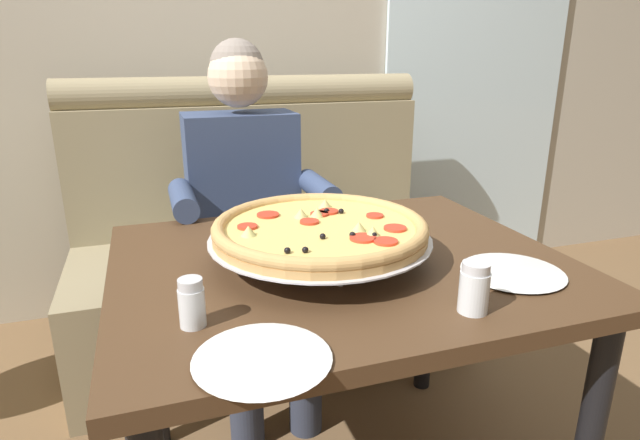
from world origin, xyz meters
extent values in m
cube|color=#BCB29E|center=(0.00, 1.49, 1.40)|extent=(6.00, 0.12, 2.80)
cube|color=white|center=(1.32, 1.41, 1.40)|extent=(1.10, 0.02, 2.80)
cube|color=#998966|center=(0.00, 0.79, 0.23)|extent=(1.55, 0.60, 0.46)
cube|color=#998966|center=(0.00, 1.18, 0.69)|extent=(1.55, 0.18, 0.65)
cylinder|color=#998966|center=(0.00, 1.18, 1.06)|extent=(1.55, 0.14, 0.14)
cube|color=#4C331E|center=(0.00, 0.00, 0.72)|extent=(1.11, 0.90, 0.04)
cylinder|color=black|center=(-0.48, 0.38, 0.35)|extent=(0.06, 0.06, 0.70)
cylinder|color=black|center=(0.48, 0.38, 0.35)|extent=(0.06, 0.06, 0.70)
cube|color=#2D3342|center=(-0.11, 0.54, 0.54)|extent=(0.34, 0.40, 0.15)
cylinder|color=#2D3342|center=(-0.21, 0.29, 0.23)|extent=(0.11, 0.11, 0.46)
cylinder|color=#2D3342|center=(-0.01, 0.29, 0.23)|extent=(0.11, 0.11, 0.46)
cube|color=#38476B|center=(-0.11, 0.76, 0.74)|extent=(0.40, 0.22, 0.56)
cylinder|color=#38476B|center=(-0.34, 0.54, 0.78)|extent=(0.08, 0.28, 0.08)
cylinder|color=#38476B|center=(0.12, 0.54, 0.78)|extent=(0.08, 0.28, 0.08)
sphere|color=beige|center=(-0.11, 0.74, 1.15)|extent=(0.21, 0.21, 0.21)
sphere|color=gray|center=(-0.11, 0.75, 1.18)|extent=(0.19, 0.19, 0.19)
cylinder|color=silver|center=(-0.06, -0.14, 0.77)|extent=(0.01, 0.01, 0.06)
cylinder|color=silver|center=(-0.18, 0.07, 0.77)|extent=(0.01, 0.01, 0.06)
cylinder|color=silver|center=(0.07, 0.07, 0.77)|extent=(0.01, 0.01, 0.06)
torus|color=silver|center=(-0.06, 0.00, 0.79)|extent=(0.30, 0.30, 0.01)
cylinder|color=silver|center=(-0.06, 0.00, 0.80)|extent=(0.54, 0.54, 0.00)
cylinder|color=tan|center=(-0.06, 0.00, 0.81)|extent=(0.52, 0.52, 0.02)
torus|color=tan|center=(-0.06, 0.00, 0.83)|extent=(0.52, 0.52, 0.03)
cylinder|color=#EFCC6B|center=(-0.06, 0.00, 0.82)|extent=(0.46, 0.46, 0.01)
cylinder|color=red|center=(0.10, 0.02, 0.83)|extent=(0.04, 0.04, 0.01)
cylinder|color=red|center=(-0.16, 0.12, 0.83)|extent=(0.06, 0.06, 0.01)
cylinder|color=red|center=(-0.07, 0.03, 0.83)|extent=(0.05, 0.05, 0.01)
cylinder|color=red|center=(-0.23, 0.04, 0.83)|extent=(0.05, 0.05, 0.01)
cylinder|color=red|center=(0.04, -0.16, 0.83)|extent=(0.05, 0.05, 0.01)
cylinder|color=red|center=(0.01, -0.12, 0.83)|extent=(0.06, 0.06, 0.01)
cylinder|color=red|center=(0.10, -0.08, 0.83)|extent=(0.05, 0.05, 0.01)
cylinder|color=red|center=(-0.03, 0.08, 0.83)|extent=(0.05, 0.05, 0.01)
cylinder|color=red|center=(0.00, 0.10, 0.83)|extent=(0.05, 0.05, 0.01)
sphere|color=black|center=(0.03, -0.12, 0.83)|extent=(0.01, 0.01, 0.01)
sphere|color=black|center=(-0.08, -0.09, 0.83)|extent=(0.01, 0.01, 0.01)
sphere|color=black|center=(-0.01, -0.10, 0.83)|extent=(0.01, 0.01, 0.01)
sphere|color=black|center=(0.03, 0.08, 0.83)|extent=(0.01, 0.01, 0.01)
sphere|color=black|center=(-0.14, -0.16, 0.83)|extent=(0.01, 0.01, 0.01)
sphere|color=black|center=(-0.01, 0.09, 0.83)|extent=(0.01, 0.01, 0.01)
sphere|color=black|center=(-0.18, -0.15, 0.83)|extent=(0.01, 0.01, 0.01)
cone|color=#CCC675|center=(-0.04, 0.07, 0.84)|extent=(0.04, 0.04, 0.02)
cone|color=#CCC675|center=(0.02, -0.07, 0.84)|extent=(0.04, 0.04, 0.02)
cone|color=#CCC675|center=(-0.23, -0.02, 0.84)|extent=(0.04, 0.04, 0.02)
cone|color=#CCC675|center=(0.03, -0.11, 0.84)|extent=(0.04, 0.04, 0.02)
cone|color=#CCC675|center=(-0.08, 0.08, 0.84)|extent=(0.04, 0.04, 0.02)
cone|color=#CCC675|center=(0.01, 0.14, 0.84)|extent=(0.04, 0.04, 0.02)
cylinder|color=white|center=(0.15, -0.34, 0.78)|extent=(0.06, 0.06, 0.08)
cylinder|color=#4C6633|center=(0.15, -0.34, 0.76)|extent=(0.05, 0.05, 0.05)
cylinder|color=silver|center=(0.15, -0.34, 0.83)|extent=(0.06, 0.06, 0.02)
cylinder|color=white|center=(-0.38, -0.22, 0.77)|extent=(0.05, 0.05, 0.08)
cylinder|color=silver|center=(-0.38, -0.22, 0.75)|extent=(0.04, 0.04, 0.03)
cylinder|color=silver|center=(-0.38, -0.22, 0.82)|extent=(0.05, 0.05, 0.02)
cylinder|color=white|center=(0.35, -0.21, 0.74)|extent=(0.17, 0.17, 0.01)
cone|color=white|center=(0.35, -0.21, 0.75)|extent=(0.24, 0.24, 0.01)
cylinder|color=white|center=(-0.29, -0.38, 0.74)|extent=(0.17, 0.17, 0.01)
cone|color=white|center=(-0.29, -0.38, 0.75)|extent=(0.24, 0.24, 0.01)
camera|label=1|loc=(-0.43, -1.13, 1.23)|focal=29.32mm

